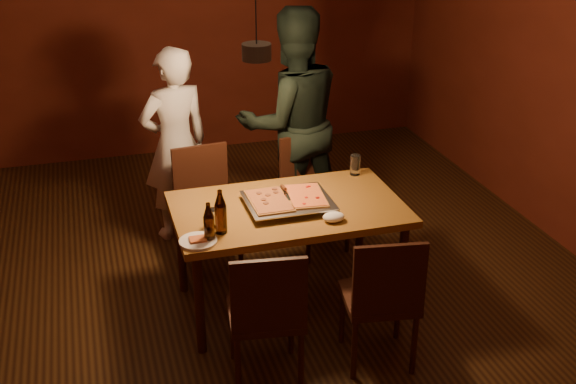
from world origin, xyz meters
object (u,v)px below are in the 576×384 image
object	(u,v)px
diner_white	(175,145)
pendant_lamp	(257,50)
beer_bottle_b	(221,212)
diner_dark	(292,123)
chair_far_left	(205,195)
pizza_tray	(288,203)
chair_near_right	(383,290)
chair_near_left	(267,306)
plate_slice	(198,241)
dining_table	(288,216)
beer_bottle_a	(209,222)
chair_far_right	(311,182)

from	to	relation	value
diner_white	pendant_lamp	xyz separation A→B (m)	(0.39, -1.12, 0.98)
beer_bottle_b	diner_dark	xyz separation A→B (m)	(0.85, 1.34, 0.03)
chair_far_left	diner_white	distance (m)	0.55
pizza_tray	diner_dark	distance (m)	1.17
chair_far_left	diner_white	bearing A→B (deg)	-79.86
chair_far_left	diner_dark	size ratio (longest dim) A/B	0.26
chair_near_right	diner_white	xyz separation A→B (m)	(-0.89, 2.06, 0.24)
beer_bottle_b	diner_dark	size ratio (longest dim) A/B	0.15
chair_far_left	beer_bottle_b	distance (m)	1.07
chair_near_left	plate_slice	world-z (taller)	chair_near_left
dining_table	diner_dark	xyz separation A→B (m)	(0.35, 1.10, 0.24)
beer_bottle_a	plate_slice	bearing A→B (deg)	-177.76
chair_far_right	pizza_tray	bearing A→B (deg)	48.15
chair_near_right	beer_bottle_b	distance (m)	1.07
chair_far_left	plate_slice	xyz separation A→B (m)	(-0.23, -1.09, 0.22)
dining_table	chair_near_right	xyz separation A→B (m)	(0.34, -0.81, -0.14)
dining_table	chair_far_left	world-z (taller)	chair_far_left
chair_far_left	dining_table	bearing A→B (deg)	113.06
chair_near_left	plate_slice	xyz separation A→B (m)	(-0.30, 0.45, 0.22)
chair_near_right	diner_white	distance (m)	2.26
pizza_tray	beer_bottle_b	size ratio (longest dim) A/B	1.97
dining_table	diner_white	xyz separation A→B (m)	(-0.55, 1.25, 0.10)
chair_far_right	pendant_lamp	bearing A→B (deg)	34.71
beer_bottle_b	pendant_lamp	bearing A→B (deg)	47.60
chair_far_right	diner_white	distance (m)	1.10
chair_near_left	diner_white	xyz separation A→B (m)	(-0.20, 2.03, 0.24)
pizza_tray	chair_far_left	bearing A→B (deg)	117.35
plate_slice	beer_bottle_b	bearing A→B (deg)	28.96
chair_far_right	pendant_lamp	xyz separation A→B (m)	(-0.57, -0.66, 1.22)
dining_table	chair_near_right	bearing A→B (deg)	-67.37
beer_bottle_b	plate_slice	size ratio (longest dim) A/B	1.24
diner_dark	pendant_lamp	distance (m)	1.39
beer_bottle_b	pendant_lamp	world-z (taller)	pendant_lamp
chair_near_right	chair_far_left	bearing A→B (deg)	124.55
chair_near_left	beer_bottle_a	xyz separation A→B (m)	(-0.23, 0.46, 0.34)
chair_far_right	beer_bottle_a	world-z (taller)	beer_bottle_a
beer_bottle_a	plate_slice	size ratio (longest dim) A/B	1.09
dining_table	diner_white	world-z (taller)	diner_white
chair_near_left	diner_white	distance (m)	2.05
dining_table	beer_bottle_b	xyz separation A→B (m)	(-0.49, -0.24, 0.21)
chair_far_left	pizza_tray	xyz separation A→B (m)	(0.42, -0.77, 0.24)
beer_bottle_a	pendant_lamp	xyz separation A→B (m)	(0.42, 0.45, 0.89)
plate_slice	diner_white	world-z (taller)	diner_white
beer_bottle_a	diner_dark	bearing A→B (deg)	56.79
plate_slice	diner_dark	distance (m)	1.75
pendant_lamp	diner_dark	bearing A→B (deg)	62.21
pizza_tray	diner_white	world-z (taller)	diner_white
chair_far_left	chair_far_right	distance (m)	0.83
dining_table	pizza_tray	size ratio (longest dim) A/B	2.73
chair_near_right	diner_white	world-z (taller)	diner_white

